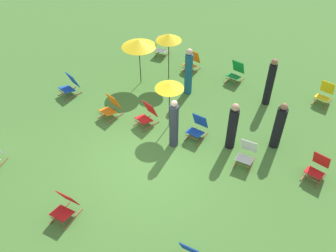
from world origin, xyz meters
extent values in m
plane|color=#477A33|center=(0.00, 0.00, 0.00)|extent=(40.00, 40.00, 0.00)
cube|color=olive|center=(-1.19, 1.50, 0.02)|extent=(0.25, 0.74, 0.04)
cube|color=olive|center=(-0.77, 1.38, 0.02)|extent=(0.25, 0.74, 0.04)
cube|color=red|center=(-1.01, 1.34, 0.27)|extent=(0.58, 0.55, 0.13)
cube|color=red|center=(-0.92, 1.63, 0.55)|extent=(0.53, 0.37, 0.57)
cylinder|color=olive|center=(-1.06, 1.15, 0.20)|extent=(0.43, 0.15, 0.03)
cube|color=olive|center=(-3.02, 5.66, 0.02)|extent=(0.13, 0.76, 0.04)
cube|color=olive|center=(-2.58, 5.71, 0.02)|extent=(0.13, 0.76, 0.04)
cube|color=white|center=(-2.79, 5.59, 0.27)|extent=(0.53, 0.49, 0.13)
cube|color=white|center=(-2.82, 5.88, 0.55)|extent=(0.51, 0.30, 0.57)
cylinder|color=olive|center=(-2.76, 5.39, 0.20)|extent=(0.44, 0.08, 0.03)
cube|color=olive|center=(4.29, 1.84, 0.02)|extent=(0.19, 0.75, 0.04)
cube|color=olive|center=(4.72, 1.75, 0.02)|extent=(0.19, 0.75, 0.04)
cube|color=red|center=(4.49, 1.69, 0.27)|extent=(0.56, 0.52, 0.13)
cube|color=red|center=(4.55, 1.99, 0.55)|extent=(0.52, 0.34, 0.57)
cylinder|color=olive|center=(4.45, 1.50, 0.20)|extent=(0.44, 0.12, 0.03)
cube|color=olive|center=(-4.59, 1.57, 0.02)|extent=(0.25, 0.74, 0.04)
cube|color=olive|center=(-4.17, 1.45, 0.02)|extent=(0.25, 0.74, 0.04)
cube|color=#1947B7|center=(-4.40, 1.42, 0.27)|extent=(0.58, 0.55, 0.13)
cube|color=#1947B7|center=(-4.32, 1.70, 0.55)|extent=(0.53, 0.37, 0.57)
cylinder|color=olive|center=(-4.46, 1.22, 0.20)|extent=(0.43, 0.15, 0.03)
cube|color=olive|center=(-1.07, -2.75, 0.02)|extent=(0.06, 0.76, 0.04)
cube|color=olive|center=(-0.63, -2.74, 0.02)|extent=(0.06, 0.76, 0.04)
cube|color=red|center=(-0.85, -2.84, 0.27)|extent=(0.49, 0.44, 0.13)
cube|color=red|center=(-0.86, -2.54, 0.55)|extent=(0.49, 0.26, 0.57)
cylinder|color=olive|center=(-0.84, -3.04, 0.20)|extent=(0.44, 0.04, 0.03)
cube|color=#1947B7|center=(2.53, -2.31, 0.55)|extent=(0.49, 0.26, 0.57)
cube|color=olive|center=(0.57, 1.70, 0.02)|extent=(0.09, 0.76, 0.04)
cube|color=olive|center=(1.01, 1.67, 0.02)|extent=(0.09, 0.76, 0.04)
cube|color=#1947B7|center=(0.78, 1.58, 0.27)|extent=(0.51, 0.46, 0.13)
cube|color=#1947B7|center=(0.80, 1.88, 0.55)|extent=(0.50, 0.28, 0.57)
cylinder|color=olive|center=(0.76, 1.38, 0.20)|extent=(0.44, 0.06, 0.03)
cube|color=olive|center=(-1.38, 5.24, 0.02)|extent=(0.16, 0.76, 0.04)
cube|color=olive|center=(-0.94, 5.17, 0.02)|extent=(0.16, 0.76, 0.04)
cube|color=orange|center=(-1.18, 5.11, 0.27)|extent=(0.55, 0.51, 0.13)
cube|color=orange|center=(-1.13, 5.40, 0.55)|extent=(0.51, 0.32, 0.57)
cylinder|color=olive|center=(-1.21, 4.91, 0.20)|extent=(0.44, 0.10, 0.03)
cube|color=olive|center=(0.47, 5.36, 0.02)|extent=(0.15, 0.76, 0.04)
cube|color=olive|center=(0.90, 5.29, 0.02)|extent=(0.15, 0.76, 0.04)
cube|color=#148C38|center=(0.67, 5.23, 0.27)|extent=(0.54, 0.50, 0.13)
cube|color=#148C38|center=(0.72, 5.52, 0.55)|extent=(0.51, 0.32, 0.57)
cylinder|color=olive|center=(0.64, 5.03, 0.20)|extent=(0.44, 0.09, 0.03)
cube|color=olive|center=(-3.76, -2.37, 0.02)|extent=(0.21, 0.75, 0.04)
cube|color=olive|center=(2.34, 1.33, 0.02)|extent=(0.06, 0.76, 0.04)
cube|color=olive|center=(2.78, 1.35, 0.02)|extent=(0.06, 0.76, 0.04)
cube|color=white|center=(2.57, 1.24, 0.27)|extent=(0.50, 0.45, 0.13)
cube|color=white|center=(2.56, 1.54, 0.55)|extent=(0.49, 0.26, 0.57)
cylinder|color=olive|center=(2.58, 1.04, 0.20)|extent=(0.44, 0.04, 0.03)
cube|color=olive|center=(3.76, 5.61, 0.02)|extent=(0.16, 0.76, 0.04)
cube|color=olive|center=(4.19, 5.54, 0.02)|extent=(0.16, 0.76, 0.04)
cube|color=yellow|center=(3.96, 5.48, 0.27)|extent=(0.55, 0.51, 0.13)
cube|color=yellow|center=(4.01, 5.77, 0.55)|extent=(0.51, 0.32, 0.57)
cylinder|color=olive|center=(3.93, 5.28, 0.20)|extent=(0.44, 0.10, 0.03)
cube|color=olive|center=(-2.50, 1.23, 0.02)|extent=(0.20, 0.75, 0.04)
cube|color=olive|center=(-2.07, 1.14, 0.02)|extent=(0.20, 0.75, 0.04)
cube|color=orange|center=(-2.30, 1.09, 0.27)|extent=(0.56, 0.53, 0.13)
cube|color=orange|center=(-2.24, 1.38, 0.55)|extent=(0.52, 0.35, 0.57)
cylinder|color=olive|center=(-2.35, 0.89, 0.20)|extent=(0.44, 0.12, 0.03)
cylinder|color=black|center=(-2.47, 3.47, 0.91)|extent=(0.03, 0.03, 1.82)
cone|color=yellow|center=(-2.47, 3.47, 1.70)|extent=(1.27, 1.27, 0.29)
cylinder|color=black|center=(-1.65, 4.21, 0.96)|extent=(0.03, 0.03, 1.91)
cone|color=yellow|center=(-1.65, 4.21, 1.81)|extent=(0.96, 0.96, 0.26)
cylinder|color=black|center=(-0.26, 1.75, 0.86)|extent=(0.03, 0.03, 1.73)
cone|color=yellow|center=(-0.26, 1.75, 1.64)|extent=(0.92, 0.92, 0.22)
cylinder|color=#195972|center=(-0.57, 3.74, 0.82)|extent=(0.33, 0.33, 1.63)
sphere|color=beige|center=(-0.57, 3.74, 1.73)|extent=(0.23, 0.23, 0.23)
cylinder|color=#333847|center=(0.31, 1.01, 0.77)|extent=(0.34, 0.34, 1.55)
sphere|color=beige|center=(0.31, 1.01, 1.64)|extent=(0.20, 0.20, 0.20)
cylinder|color=black|center=(2.21, 4.54, 0.81)|extent=(0.28, 0.28, 1.62)
sphere|color=#936647|center=(2.21, 4.54, 1.72)|extent=(0.22, 0.22, 0.22)
cylinder|color=black|center=(1.90, 1.80, 0.73)|extent=(0.42, 0.42, 1.46)
sphere|color=tan|center=(1.90, 1.80, 1.56)|extent=(0.24, 0.24, 0.24)
cylinder|color=black|center=(3.11, 2.53, 0.73)|extent=(0.43, 0.43, 1.47)
sphere|color=#936647|center=(3.11, 2.53, 1.56)|extent=(0.21, 0.21, 0.21)
camera|label=1|loc=(4.15, -6.25, 7.98)|focal=38.35mm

